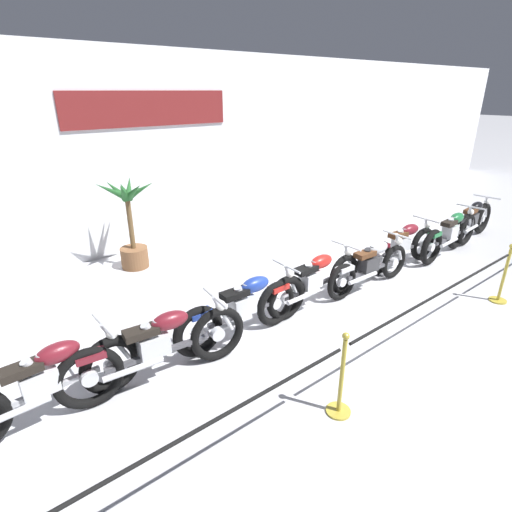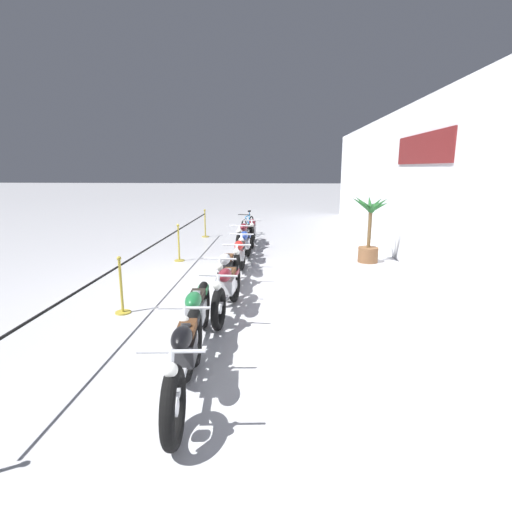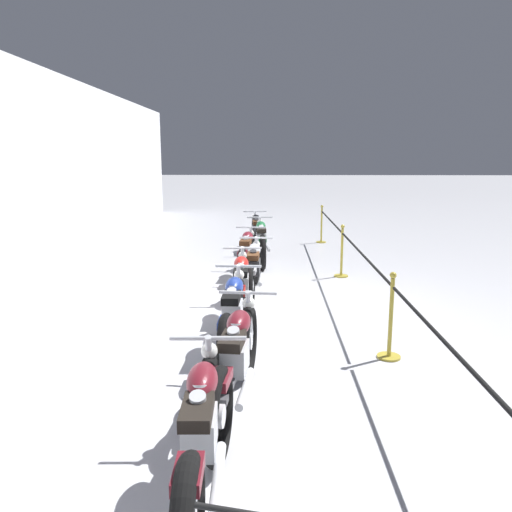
# 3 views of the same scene
# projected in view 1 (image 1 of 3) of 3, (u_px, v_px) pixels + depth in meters

# --- Properties ---
(ground_plane) EXTENTS (120.00, 120.00, 0.00)m
(ground_plane) POSITION_uv_depth(u_px,v_px,m) (369.00, 311.00, 6.59)
(ground_plane) COLOR silver
(back_wall) EXTENTS (28.00, 0.29, 4.20)m
(back_wall) POSITION_uv_depth(u_px,v_px,m) (201.00, 148.00, 9.49)
(back_wall) COLOR white
(back_wall) RESTS_ON ground
(motorcycle_maroon_0) EXTENTS (2.16, 0.62, 0.95)m
(motorcycle_maroon_0) POSITION_uv_depth(u_px,v_px,m) (47.00, 385.00, 4.25)
(motorcycle_maroon_0) COLOR black
(motorcycle_maroon_0) RESTS_ON ground
(motorcycle_maroon_1) EXTENTS (2.40, 0.62, 0.97)m
(motorcycle_maroon_1) POSITION_uv_depth(u_px,v_px,m) (159.00, 348.00, 4.83)
(motorcycle_maroon_1) COLOR black
(motorcycle_maroon_1) RESTS_ON ground
(motorcycle_blue_2) EXTENTS (2.31, 0.62, 0.95)m
(motorcycle_blue_2) POSITION_uv_depth(u_px,v_px,m) (246.00, 308.00, 5.75)
(motorcycle_blue_2) COLOR black
(motorcycle_blue_2) RESTS_ON ground
(motorcycle_red_3) EXTENTS (2.37, 0.62, 0.94)m
(motorcycle_red_3) POSITION_uv_depth(u_px,v_px,m) (313.00, 282.00, 6.53)
(motorcycle_red_3) COLOR black
(motorcycle_red_3) RESTS_ON ground
(motorcycle_silver_4) EXTENTS (2.13, 0.62, 0.91)m
(motorcycle_silver_4) POSITION_uv_depth(u_px,v_px,m) (370.00, 265.00, 7.19)
(motorcycle_silver_4) COLOR black
(motorcycle_silver_4) RESTS_ON ground
(motorcycle_maroon_5) EXTENTS (2.12, 0.62, 0.93)m
(motorcycle_maroon_5) POSITION_uv_depth(u_px,v_px,m) (402.00, 246.00, 8.07)
(motorcycle_maroon_5) COLOR black
(motorcycle_maroon_5) RESTS_ON ground
(motorcycle_green_6) EXTENTS (2.46, 0.62, 0.96)m
(motorcycle_green_6) POSITION_uv_depth(u_px,v_px,m) (451.00, 234.00, 8.70)
(motorcycle_green_6) COLOR black
(motorcycle_green_6) RESTS_ON ground
(motorcycle_black_7) EXTENTS (2.35, 0.62, 0.97)m
(motorcycle_black_7) POSITION_uv_depth(u_px,v_px,m) (471.00, 221.00, 9.51)
(motorcycle_black_7) COLOR black
(motorcycle_black_7) RESTS_ON ground
(potted_palm_left_of_row) EXTENTS (1.15, 1.02, 1.88)m
(potted_palm_left_of_row) POSITION_uv_depth(u_px,v_px,m) (131.00, 226.00, 7.90)
(potted_palm_left_of_row) COLOR brown
(potted_palm_left_of_row) RESTS_ON ground
(stanchion_far_left) EXTENTS (12.30, 0.28, 1.05)m
(stanchion_far_left) POSITION_uv_depth(u_px,v_px,m) (380.00, 336.00, 4.59)
(stanchion_far_left) COLOR gold
(stanchion_far_left) RESTS_ON ground
(stanchion_mid_left) EXTENTS (0.28, 0.28, 1.05)m
(stanchion_mid_left) POSITION_uv_depth(u_px,v_px,m) (341.00, 387.00, 4.38)
(stanchion_mid_left) COLOR gold
(stanchion_mid_left) RESTS_ON ground
(stanchion_mid_right) EXTENTS (0.28, 0.28, 1.05)m
(stanchion_mid_right) POSITION_uv_depth(u_px,v_px,m) (502.00, 282.00, 6.76)
(stanchion_mid_right) COLOR gold
(stanchion_mid_right) RESTS_ON ground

